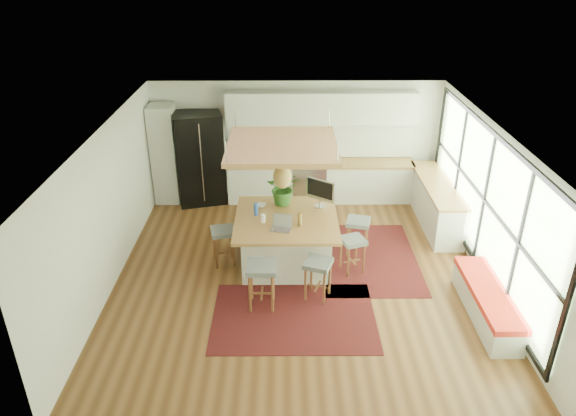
{
  "coord_description": "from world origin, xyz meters",
  "views": [
    {
      "loc": [
        -0.25,
        -8.04,
        5.35
      ],
      "look_at": [
        -0.2,
        0.5,
        1.1
      ],
      "focal_mm": 33.08,
      "sensor_mm": 36.0,
      "label": 1
    }
  ],
  "objects_px": {
    "stool_right_front": "(352,254)",
    "stool_near_right": "(318,280)",
    "island": "(286,240)",
    "monitor": "(320,194)",
    "fridge": "(200,163)",
    "stool_right_back": "(357,237)",
    "island_plant": "(284,191)",
    "stool_near_left": "(262,288)",
    "microwave": "(252,155)",
    "laptop": "(281,224)",
    "stool_left_side": "(224,246)"
  },
  "relations": [
    {
      "from": "monitor",
      "to": "stool_right_front",
      "type": "bearing_deg",
      "value": -18.72
    },
    {
      "from": "stool_near_left",
      "to": "laptop",
      "type": "xyz_separation_m",
      "value": [
        0.31,
        0.91,
        0.7
      ]
    },
    {
      "from": "island",
      "to": "stool_right_back",
      "type": "height_order",
      "value": "island"
    },
    {
      "from": "laptop",
      "to": "island_plant",
      "type": "xyz_separation_m",
      "value": [
        0.05,
        1.03,
        0.15
      ]
    },
    {
      "from": "stool_near_left",
      "to": "island_plant",
      "type": "height_order",
      "value": "island_plant"
    },
    {
      "from": "monitor",
      "to": "microwave",
      "type": "height_order",
      "value": "monitor"
    },
    {
      "from": "island",
      "to": "monitor",
      "type": "height_order",
      "value": "monitor"
    },
    {
      "from": "stool_right_back",
      "to": "monitor",
      "type": "height_order",
      "value": "monitor"
    },
    {
      "from": "island",
      "to": "island_plant",
      "type": "relative_size",
      "value": 2.71
    },
    {
      "from": "fridge",
      "to": "stool_near_right",
      "type": "bearing_deg",
      "value": -71.72
    },
    {
      "from": "fridge",
      "to": "stool_near_left",
      "type": "relative_size",
      "value": 2.62
    },
    {
      "from": "microwave",
      "to": "stool_left_side",
      "type": "bearing_deg",
      "value": -87.53
    },
    {
      "from": "stool_near_right",
      "to": "stool_right_back",
      "type": "bearing_deg",
      "value": 59.85
    },
    {
      "from": "stool_right_back",
      "to": "island_plant",
      "type": "xyz_separation_m",
      "value": [
        -1.4,
        0.26,
        0.84
      ]
    },
    {
      "from": "stool_right_front",
      "to": "island",
      "type": "bearing_deg",
      "value": 165.01
    },
    {
      "from": "fridge",
      "to": "microwave",
      "type": "distance_m",
      "value": 1.2
    },
    {
      "from": "stool_near_left",
      "to": "stool_left_side",
      "type": "xyz_separation_m",
      "value": [
        -0.75,
        1.33,
        0.0
      ]
    },
    {
      "from": "stool_near_left",
      "to": "monitor",
      "type": "distance_m",
      "value": 2.25
    },
    {
      "from": "island",
      "to": "stool_near_left",
      "type": "bearing_deg",
      "value": -106.57
    },
    {
      "from": "island_plant",
      "to": "stool_near_right",
      "type": "bearing_deg",
      "value": -71.79
    },
    {
      "from": "island",
      "to": "monitor",
      "type": "bearing_deg",
      "value": 35.97
    },
    {
      "from": "stool_right_front",
      "to": "laptop",
      "type": "relative_size",
      "value": 1.82
    },
    {
      "from": "monitor",
      "to": "microwave",
      "type": "xyz_separation_m",
      "value": [
        -1.4,
        2.24,
        -0.07
      ]
    },
    {
      "from": "stool_right_back",
      "to": "microwave",
      "type": "height_order",
      "value": "microwave"
    },
    {
      "from": "fridge",
      "to": "island",
      "type": "height_order",
      "value": "fridge"
    },
    {
      "from": "microwave",
      "to": "laptop",
      "type": "bearing_deg",
      "value": -67.38
    },
    {
      "from": "laptop",
      "to": "monitor",
      "type": "bearing_deg",
      "value": 65.6
    },
    {
      "from": "stool_near_left",
      "to": "stool_right_back",
      "type": "distance_m",
      "value": 2.43
    },
    {
      "from": "monitor",
      "to": "island_plant",
      "type": "relative_size",
      "value": 0.88
    },
    {
      "from": "stool_near_right",
      "to": "stool_left_side",
      "type": "height_order",
      "value": "same"
    },
    {
      "from": "fridge",
      "to": "monitor",
      "type": "bearing_deg",
      "value": -55.51
    },
    {
      "from": "laptop",
      "to": "microwave",
      "type": "relative_size",
      "value": 0.63
    },
    {
      "from": "stool_near_left",
      "to": "monitor",
      "type": "xyz_separation_m",
      "value": [
        1.04,
        1.82,
        0.83
      ]
    },
    {
      "from": "fridge",
      "to": "stool_near_right",
      "type": "distance_m",
      "value": 4.6
    },
    {
      "from": "stool_left_side",
      "to": "stool_right_back",
      "type": "bearing_deg",
      "value": 7.85
    },
    {
      "from": "stool_right_front",
      "to": "laptop",
      "type": "xyz_separation_m",
      "value": [
        -1.29,
        -0.13,
        0.7
      ]
    },
    {
      "from": "island",
      "to": "stool_right_back",
      "type": "relative_size",
      "value": 2.58
    },
    {
      "from": "stool_near_left",
      "to": "stool_right_front",
      "type": "xyz_separation_m",
      "value": [
        1.59,
        1.04,
        0.0
      ]
    },
    {
      "from": "monitor",
      "to": "fridge",
      "type": "bearing_deg",
      "value": 174.62
    },
    {
      "from": "fridge",
      "to": "laptop",
      "type": "height_order",
      "value": "fridge"
    },
    {
      "from": "stool_right_front",
      "to": "stool_near_right",
      "type": "bearing_deg",
      "value": -129.59
    },
    {
      "from": "fridge",
      "to": "stool_right_back",
      "type": "relative_size",
      "value": 2.91
    },
    {
      "from": "stool_right_front",
      "to": "stool_right_back",
      "type": "relative_size",
      "value": 0.94
    },
    {
      "from": "stool_near_left",
      "to": "microwave",
      "type": "distance_m",
      "value": 4.15
    },
    {
      "from": "island",
      "to": "laptop",
      "type": "distance_m",
      "value": 0.74
    },
    {
      "from": "stool_near_left",
      "to": "stool_near_right",
      "type": "relative_size",
      "value": 1.12
    },
    {
      "from": "fridge",
      "to": "island",
      "type": "xyz_separation_m",
      "value": [
        1.95,
        -2.71,
        -0.46
      ]
    },
    {
      "from": "stool_right_front",
      "to": "stool_left_side",
      "type": "bearing_deg",
      "value": 173.0
    },
    {
      "from": "island",
      "to": "microwave",
      "type": "xyz_separation_m",
      "value": [
        -0.77,
        2.7,
        0.66
      ]
    },
    {
      "from": "stool_near_right",
      "to": "stool_left_side",
      "type": "distance_m",
      "value": 2.0
    }
  ]
}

